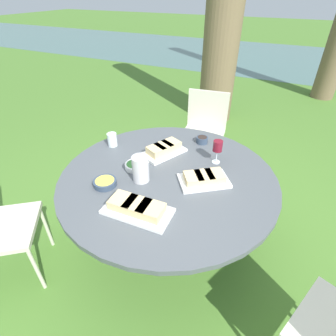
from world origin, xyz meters
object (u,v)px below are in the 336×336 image
Objects in this scene: water_pitcher at (141,169)px; dining_table at (168,185)px; handbag at (134,156)px; chair_near_left at (204,127)px; wine_glass at (218,147)px.

dining_table is at bearing 42.35° from water_pitcher.
handbag is (-0.88, 0.89, -0.52)m from dining_table.
handbag is (-0.73, -0.34, -0.40)m from chair_near_left.
water_pitcher reaches higher than chair_near_left.
chair_near_left reaches higher than handbag.
chair_near_left is 4.92× the size of water_pitcher.
dining_table is at bearing -129.66° from wine_glass.
wine_glass reaches higher than dining_table.
water_pitcher is at bearing -89.47° from chair_near_left.
handbag is at bearing 126.24° from water_pitcher.
wine_glass reaches higher than handbag.
dining_table is 4.06× the size of handbag.
dining_table is at bearing -45.28° from handbag.
wine_glass is 0.49× the size of handbag.
dining_table is 8.35× the size of wine_glass.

